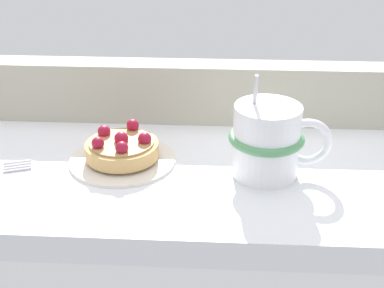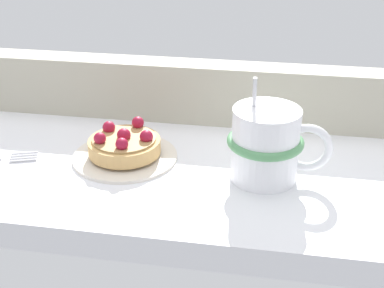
% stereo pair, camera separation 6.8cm
% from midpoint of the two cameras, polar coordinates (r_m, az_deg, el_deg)
% --- Properties ---
extents(ground_plane, '(0.84, 0.33, 0.04)m').
position_cam_midpoint_polar(ground_plane, '(0.71, -4.71, -3.36)').
color(ground_plane, white).
extents(window_rail_back, '(0.82, 0.05, 0.09)m').
position_cam_midpoint_polar(window_rail_back, '(0.81, -3.55, 5.55)').
color(window_rail_back, '#B2AD99').
rests_on(window_rail_back, ground_plane).
extents(dessert_plate, '(0.14, 0.14, 0.01)m').
position_cam_midpoint_polar(dessert_plate, '(0.72, -10.07, -1.50)').
color(dessert_plate, silver).
rests_on(dessert_plate, ground_plane).
extents(raspberry_tart, '(0.10, 0.10, 0.04)m').
position_cam_midpoint_polar(raspberry_tart, '(0.71, -10.18, -0.28)').
color(raspberry_tart, tan).
rests_on(raspberry_tart, dessert_plate).
extents(coffee_mug, '(0.13, 0.09, 0.13)m').
position_cam_midpoint_polar(coffee_mug, '(0.66, 5.24, 0.32)').
color(coffee_mug, white).
rests_on(coffee_mug, ground_plane).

